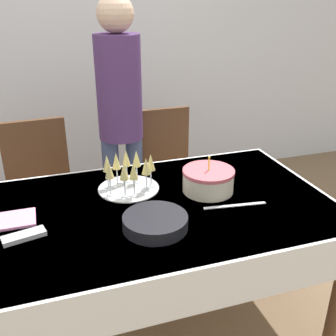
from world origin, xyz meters
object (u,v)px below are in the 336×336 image
(birthday_cake, at_px, (208,180))
(person_standing, at_px, (120,107))
(dining_chair_far_left, at_px, (41,190))
(plate_stack_main, at_px, (155,222))
(dining_chair_far_right, at_px, (166,173))
(champagne_tray, at_px, (128,172))

(birthday_cake, distance_m, person_standing, 0.85)
(dining_chair_far_left, relative_size, plate_stack_main, 3.43)
(dining_chair_far_right, bearing_deg, person_standing, 176.13)
(dining_chair_far_left, relative_size, dining_chair_far_right, 1.00)
(dining_chair_far_left, relative_size, champagne_tray, 3.08)
(dining_chair_far_right, xyz_separation_m, champagne_tray, (-0.39, -0.62, 0.33))
(plate_stack_main, bearing_deg, person_standing, 85.93)
(dining_chair_far_right, distance_m, plate_stack_main, 1.10)
(dining_chair_far_left, bearing_deg, birthday_cake, -43.09)
(dining_chair_far_left, height_order, plate_stack_main, dining_chair_far_left)
(dining_chair_far_right, xyz_separation_m, plate_stack_main, (-0.37, -1.00, 0.26))
(dining_chair_far_left, bearing_deg, dining_chair_far_right, 0.01)
(dining_chair_far_right, xyz_separation_m, person_standing, (-0.30, 0.02, 0.49))
(dining_chair_far_left, relative_size, birthday_cake, 3.68)
(birthday_cake, bearing_deg, dining_chair_far_right, 88.25)
(champagne_tray, xyz_separation_m, plate_stack_main, (0.03, -0.39, -0.07))
(dining_chair_far_left, height_order, dining_chair_far_right, same)
(champagne_tray, bearing_deg, dining_chair_far_left, 125.32)
(dining_chair_far_left, distance_m, person_standing, 0.72)
(birthday_cake, distance_m, plate_stack_main, 0.42)
(champagne_tray, relative_size, plate_stack_main, 1.11)
(person_standing, bearing_deg, plate_stack_main, -94.07)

